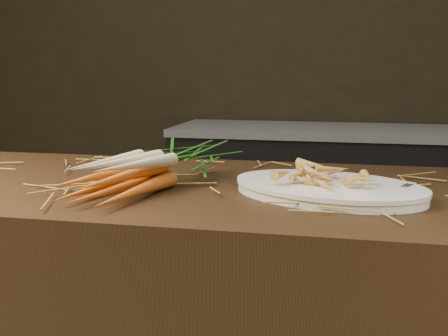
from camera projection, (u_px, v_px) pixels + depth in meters
The scene contains 6 objects.
back_counter at pixel (339, 203), 3.11m from camera, with size 1.82×0.62×0.84m.
straw_bedding at pixel (199, 180), 1.28m from camera, with size 1.40×0.60×0.02m, color #A8893E, non-canonical shape.
root_veg_bunch at pixel (159, 164), 1.26m from camera, with size 0.29×0.54×0.10m.
serving_platter at pixel (328, 190), 1.17m from camera, with size 0.41×0.27×0.02m, color white, non-canonical shape.
roasted_veg_heap at pixel (329, 175), 1.16m from camera, with size 0.20×0.14×0.05m, color #B27D38, non-canonical shape.
serving_fork at pixel (396, 194), 1.07m from camera, with size 0.01×0.15×0.00m, color silver.
Camera 1 is at (0.32, -0.91, 1.16)m, focal length 45.00 mm.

